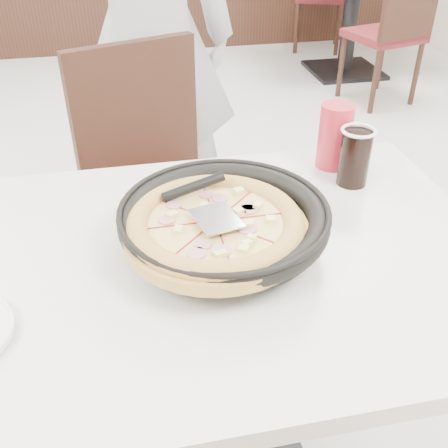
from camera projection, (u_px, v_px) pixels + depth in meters
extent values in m
plane|color=#AAAAA5|center=(119.00, 326.00, 1.90)|extent=(7.00, 7.00, 0.00)
cylinder|color=black|center=(223.00, 242.00, 1.02)|extent=(0.13, 0.13, 0.04)
cylinder|color=black|center=(224.00, 227.00, 1.02)|extent=(0.40, 0.40, 0.01)
cylinder|color=#B78B47|center=(216.00, 231.00, 0.98)|extent=(0.37, 0.37, 0.02)
cube|color=silver|center=(216.00, 218.00, 0.96)|extent=(0.09, 0.11, 0.00)
cylinder|color=black|center=(354.00, 159.00, 1.21)|extent=(0.07, 0.07, 0.13)
cylinder|color=red|center=(335.00, 136.00, 1.28)|extent=(0.09, 0.09, 0.16)
imported|color=#A1A1A5|center=(148.00, 34.00, 1.90)|extent=(0.72, 0.55, 1.75)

